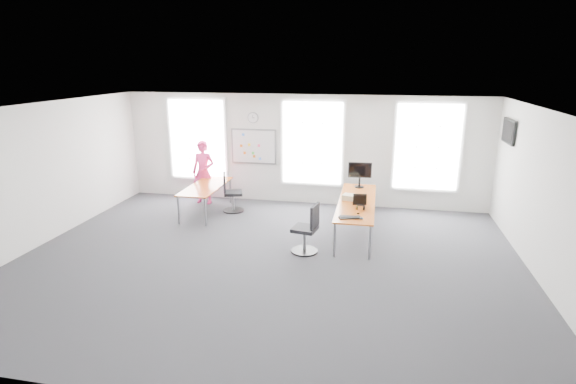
% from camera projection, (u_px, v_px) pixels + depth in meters
% --- Properties ---
extents(floor, '(10.00, 10.00, 0.00)m').
position_uv_depth(floor, '(267.00, 261.00, 8.94)').
color(floor, '#28282D').
rests_on(floor, ground).
extents(ceiling, '(10.00, 10.00, 0.00)m').
position_uv_depth(ceiling, '(265.00, 109.00, 8.11)').
color(ceiling, white).
rests_on(ceiling, ground).
extents(wall_back, '(10.00, 0.00, 10.00)m').
position_uv_depth(wall_back, '(302.00, 150.00, 12.29)').
color(wall_back, silver).
rests_on(wall_back, ground).
extents(wall_front, '(10.00, 0.00, 10.00)m').
position_uv_depth(wall_front, '(174.00, 288.00, 4.76)').
color(wall_front, silver).
rests_on(wall_front, ground).
extents(wall_left, '(0.00, 10.00, 10.00)m').
position_uv_depth(wall_left, '(36.00, 176.00, 9.47)').
color(wall_left, silver).
rests_on(wall_left, ground).
extents(wall_right, '(0.00, 10.00, 10.00)m').
position_uv_depth(wall_right, '(553.00, 204.00, 7.58)').
color(wall_right, silver).
rests_on(wall_right, ground).
extents(window_left, '(1.60, 0.06, 2.20)m').
position_uv_depth(window_left, '(198.00, 139.00, 12.78)').
color(window_left, silver).
rests_on(window_left, wall_back).
extents(window_mid, '(1.60, 0.06, 2.20)m').
position_uv_depth(window_mid, '(312.00, 143.00, 12.15)').
color(window_mid, silver).
rests_on(window_mid, wall_back).
extents(window_right, '(1.60, 0.06, 2.20)m').
position_uv_depth(window_right, '(427.00, 147.00, 11.58)').
color(window_right, silver).
rests_on(window_right, wall_back).
extents(desk_right, '(0.82, 3.08, 0.75)m').
position_uv_depth(desk_right, '(357.00, 203.00, 10.28)').
color(desk_right, '#BF5020').
rests_on(desk_right, ground).
extents(desk_left, '(0.81, 2.02, 0.74)m').
position_uv_depth(desk_left, '(206.00, 188.00, 11.62)').
color(desk_left, '#BF5020').
rests_on(desk_left, ground).
extents(chair_right, '(0.56, 0.56, 1.05)m').
position_uv_depth(chair_right, '(308.00, 231.00, 9.23)').
color(chair_right, black).
rests_on(chair_right, ground).
extents(chair_left, '(0.60, 0.60, 1.04)m').
position_uv_depth(chair_left, '(231.00, 195.00, 11.81)').
color(chair_left, black).
rests_on(chair_left, ground).
extents(person, '(0.66, 0.46, 1.76)m').
position_uv_depth(person, '(203.00, 172.00, 12.42)').
color(person, '#ED327B').
rests_on(person, ground).
extents(whiteboard, '(1.20, 0.03, 0.90)m').
position_uv_depth(whiteboard, '(254.00, 147.00, 12.51)').
color(whiteboard, white).
rests_on(whiteboard, wall_back).
extents(wall_clock, '(0.30, 0.04, 0.30)m').
position_uv_depth(wall_clock, '(253.00, 118.00, 12.28)').
color(wall_clock, gray).
rests_on(wall_clock, wall_back).
extents(tv, '(0.06, 0.90, 0.55)m').
position_uv_depth(tv, '(509.00, 131.00, 10.19)').
color(tv, black).
rests_on(tv, wall_right).
extents(keyboard, '(0.48, 0.30, 0.02)m').
position_uv_depth(keyboard, '(350.00, 217.00, 9.15)').
color(keyboard, black).
rests_on(keyboard, desk_right).
extents(mouse, '(0.09, 0.12, 0.04)m').
position_uv_depth(mouse, '(362.00, 218.00, 9.07)').
color(mouse, black).
rests_on(mouse, desk_right).
extents(lens_cap, '(0.06, 0.06, 0.01)m').
position_uv_depth(lens_cap, '(358.00, 213.00, 9.42)').
color(lens_cap, black).
rests_on(lens_cap, desk_right).
extents(headphones, '(0.19, 0.10, 0.11)m').
position_uv_depth(headphones, '(360.00, 208.00, 9.64)').
color(headphones, black).
rests_on(headphones, desk_right).
extents(laptop_sleeve, '(0.31, 0.21, 0.24)m').
position_uv_depth(laptop_sleeve, '(360.00, 200.00, 9.95)').
color(laptop_sleeve, black).
rests_on(laptop_sleeve, desk_right).
extents(paper_stack, '(0.40, 0.33, 0.12)m').
position_uv_depth(paper_stack, '(351.00, 197.00, 10.36)').
color(paper_stack, beige).
rests_on(paper_stack, desk_right).
extents(monitor, '(0.58, 0.24, 0.65)m').
position_uv_depth(monitor, '(360.00, 172.00, 11.29)').
color(monitor, black).
rests_on(monitor, desk_right).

